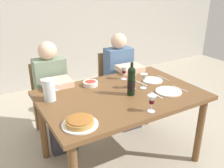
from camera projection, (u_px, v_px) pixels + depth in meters
The scene contains 21 objects.
ground_plane at pixel (120, 158), 2.59m from camera, with size 8.00×8.00×0.00m, color #B2A893.
back_wall at pixel (43, 5), 3.96m from camera, with size 8.00×0.10×2.80m, color #B2ADA3.
dining_table at pixel (121, 102), 2.33m from camera, with size 1.50×1.00×0.76m.
wine_bottle at pixel (131, 81), 2.22m from camera, with size 0.07×0.07×0.31m.
water_pitcher at pixel (49, 91), 2.13m from camera, with size 0.16×0.11×0.20m.
baked_tart at pixel (80, 122), 1.77m from camera, with size 0.27×0.27×0.06m.
salad_bowl at pixel (91, 83), 2.46m from camera, with size 0.15×0.15×0.05m.
wine_glass_left_diner at pixel (124, 71), 2.60m from camera, with size 0.07×0.07×0.14m.
wine_glass_right_diner at pixel (133, 79), 2.36m from camera, with size 0.07×0.07×0.15m.
wine_glass_centre at pixel (144, 78), 2.37m from camera, with size 0.07×0.07×0.15m.
wine_glass_spare at pixel (152, 100), 1.93m from camera, with size 0.07×0.07×0.14m.
dinner_plate_left_setting at pixel (169, 91), 2.32m from camera, with size 0.25×0.25×0.01m, color silver.
dinner_plate_right_setting at pixel (152, 80), 2.59m from camera, with size 0.21×0.21×0.01m, color white.
fork_left_setting at pixel (156, 95), 2.25m from camera, with size 0.16×0.01×0.01m, color silver.
knife_left_setting at pixel (180, 89), 2.39m from camera, with size 0.18×0.01×0.01m, color silver.
knife_right_setting at pixel (163, 78), 2.66m from camera, with size 0.18×0.01×0.01m, color silver.
spoon_right_setting at pixel (141, 83), 2.52m from camera, with size 0.16×0.01×0.01m, color silver.
chair_left at pixel (49, 94), 2.90m from camera, with size 0.42×0.42×0.87m.
diner_left at pixel (54, 93), 2.66m from camera, with size 0.35×0.51×1.16m.
chair_right at pixel (114, 80), 3.32m from camera, with size 0.42×0.42×0.87m.
diner_right at pixel (123, 78), 3.08m from camera, with size 0.35×0.51×1.16m.
Camera 1 is at (-1.12, -1.76, 1.72)m, focal length 38.97 mm.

